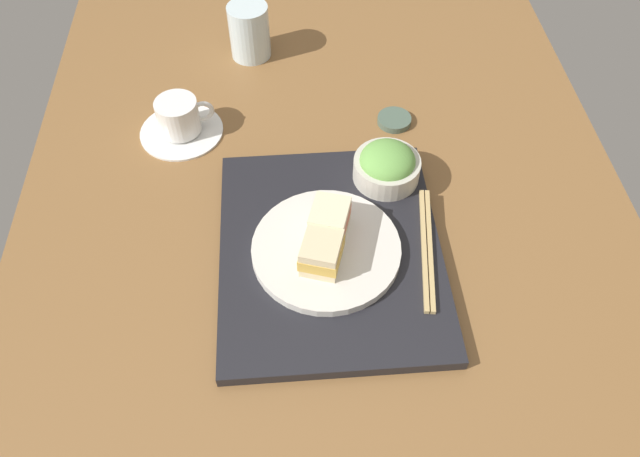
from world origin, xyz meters
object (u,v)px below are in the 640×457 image
Objects in this scene: sandwich_far at (331,220)px; drinking_glass at (249,31)px; sandwich_near at (321,253)px; chopsticks_pair at (427,248)px; small_sauce_dish at (394,120)px; salad_bowl at (387,165)px; sandwich_plate at (326,249)px; coffee_cup at (180,120)px.

sandwich_far is 50.36cm from drinking_glass.
chopsticks_pair is (2.33, -16.00, -3.54)cm from sandwich_near.
chopsticks_pair is 58.57cm from drinking_glass.
drinking_glass is (54.71, 10.03, -0.52)cm from sandwich_near.
sandwich_far is 30.50cm from small_sauce_dish.
sandwich_near is 0.34× the size of chopsticks_pair.
salad_bowl is at bearing 15.28° from chopsticks_pair.
chopsticks_pair is 3.66× the size of small_sauce_dish.
sandwich_far is 0.71× the size of drinking_glass.
sandwich_near is at bearing 145.51° from salad_bowl.
sandwich_plate is at bearing 87.86° from chopsticks_pair.
coffee_cup reaches higher than sandwich_plate.
sandwich_plate is 4.45cm from sandwich_far.
small_sauce_dish is at bearing 0.46° from chopsticks_pair.
chopsticks_pair is at bearing -81.73° from sandwich_near.
sandwich_near and salad_bowl have the same top height.
small_sauce_dish is (32.39, -15.75, -5.24)cm from sandwich_near.
drinking_glass is at bearing 49.12° from small_sauce_dish.
sandwich_far reaches higher than sandwich_plate.
small_sauce_dish is (-0.31, -38.35, -2.22)cm from coffee_cup.
sandwich_near is (-2.89, 0.92, 3.17)cm from sandwich_plate.
small_sauce_dish is (-22.32, -25.79, -4.73)cm from drinking_glass.
salad_bowl is 37.82cm from coffee_cup.
sandwich_plate is at bearing -141.74° from coffee_cup.
sandwich_near is 0.72× the size of drinking_glass.
sandwich_near is at bearing 162.31° from sandwich_far.
sandwich_far is 15.01cm from chopsticks_pair.
salad_bowl is 1.77× the size of small_sauce_dish.
sandwich_plate is 18.25cm from salad_bowl.
sandwich_plate is 53.03cm from drinking_glass.
drinking_glass reaches higher than salad_bowl.
coffee_cup is (15.38, 34.49, -1.95)cm from salad_bowl.
sandwich_plate is 15.09cm from chopsticks_pair.
drinking_glass reaches higher than sandwich_near.
sandwich_near is at bearing 162.31° from sandwich_plate.
coffee_cup is at bearing 51.79° from chopsticks_pair.
small_sauce_dish is (29.50, -14.83, -2.08)cm from sandwich_plate.
drinking_glass is at bearing 30.40° from salad_bowl.
salad_bowl is at bearing -114.03° from coffee_cup.
coffee_cup is at bearing 42.23° from sandwich_far.
sandwich_far is at bearing -17.69° from sandwich_plate.
chopsticks_pair is (-0.56, -15.08, -0.37)cm from sandwich_plate.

